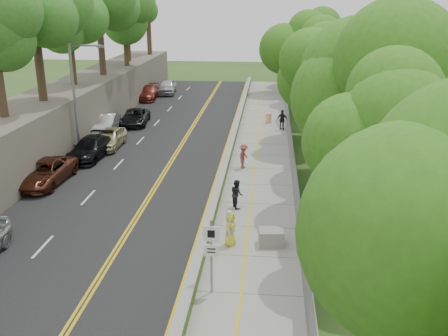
% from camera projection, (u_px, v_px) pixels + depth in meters
% --- Properties ---
extents(ground, '(140.00, 140.00, 0.00)m').
position_uv_depth(ground, '(196.00, 255.00, 22.50)').
color(ground, '#33511E').
rests_on(ground, ground).
extents(road, '(11.20, 66.00, 0.04)m').
position_uv_depth(road, '(154.00, 153.00, 37.08)').
color(road, black).
rests_on(road, ground).
extents(sidewalk, '(4.20, 66.00, 0.05)m').
position_uv_depth(sidewalk, '(261.00, 155.00, 36.38)').
color(sidewalk, gray).
rests_on(sidewalk, ground).
extents(jersey_barrier, '(0.42, 66.00, 0.60)m').
position_uv_depth(jersey_barrier, '(230.00, 151.00, 36.49)').
color(jersey_barrier, '#95F230').
rests_on(jersey_barrier, ground).
extents(rock_embankment, '(5.00, 66.00, 4.00)m').
position_uv_depth(rock_embankment, '(46.00, 124.00, 37.15)').
color(rock_embankment, '#595147').
rests_on(rock_embankment, ground).
extents(chainlink_fence, '(0.04, 66.00, 2.00)m').
position_uv_depth(chainlink_fence, '(290.00, 143.00, 35.88)').
color(chainlink_fence, slate).
rests_on(chainlink_fence, ground).
extents(trees_embankment, '(6.40, 66.00, 13.00)m').
position_uv_depth(trees_embankment, '(39.00, 4.00, 34.33)').
color(trees_embankment, '#3F852A').
rests_on(trees_embankment, rock_embankment).
extents(trees_fenceside, '(7.00, 66.00, 14.00)m').
position_uv_depth(trees_fenceside, '(329.00, 59.00, 33.71)').
color(trees_fenceside, '#3F831F').
rests_on(trees_fenceside, ground).
extents(streetlight, '(2.52, 0.22, 8.00)m').
position_uv_depth(streetlight, '(77.00, 92.00, 35.08)').
color(streetlight, gray).
rests_on(streetlight, ground).
extents(signpost, '(0.62, 0.09, 3.10)m').
position_uv_depth(signpost, '(211.00, 249.00, 18.93)').
color(signpost, gray).
rests_on(signpost, sidewalk).
extents(construction_barrel, '(0.53, 0.53, 0.88)m').
position_uv_depth(construction_barrel, '(269.00, 118.00, 45.55)').
color(construction_barrel, orange).
rests_on(construction_barrel, sidewalk).
extents(concrete_block, '(1.21, 0.96, 0.75)m').
position_uv_depth(concrete_block, '(271.00, 237.00, 23.18)').
color(concrete_block, gray).
rests_on(concrete_block, sidewalk).
extents(car_2, '(2.64, 5.36, 1.47)m').
position_uv_depth(car_2, '(45.00, 172.00, 30.68)').
color(car_2, '#58281B').
rests_on(car_2, road).
extents(car_3, '(2.37, 5.20, 1.48)m').
position_uv_depth(car_3, '(90.00, 148.00, 35.56)').
color(car_3, black).
rests_on(car_3, road).
extents(car_4, '(1.78, 4.40, 1.50)m').
position_uv_depth(car_4, '(110.00, 138.00, 38.02)').
color(car_4, '#C3B88B').
rests_on(car_4, road).
extents(car_5, '(2.23, 5.14, 1.64)m').
position_uv_depth(car_5, '(105.00, 125.00, 41.71)').
color(car_5, '#B1B2B8').
rests_on(car_5, road).
extents(car_6, '(2.70, 5.03, 1.34)m').
position_uv_depth(car_6, '(135.00, 117.00, 44.96)').
color(car_6, black).
rests_on(car_6, road).
extents(car_7, '(2.37, 5.26, 1.49)m').
position_uv_depth(car_7, '(148.00, 93.00, 55.92)').
color(car_7, maroon).
rests_on(car_7, road).
extents(car_8, '(2.43, 5.08, 1.67)m').
position_uv_depth(car_8, '(167.00, 86.00, 59.15)').
color(car_8, '#B6B5BA').
rests_on(car_8, road).
extents(painter_0, '(0.65, 0.88, 1.66)m').
position_uv_depth(painter_0, '(230.00, 229.00, 23.03)').
color(painter_0, yellow).
rests_on(painter_0, sidewalk).
extents(painter_1, '(0.53, 0.70, 1.75)m').
position_uv_depth(painter_1, '(230.00, 228.00, 23.01)').
color(painter_1, beige).
rests_on(painter_1, sidewalk).
extents(painter_2, '(0.86, 0.95, 1.60)m').
position_uv_depth(painter_2, '(237.00, 194.00, 27.14)').
color(painter_2, black).
rests_on(painter_2, sidewalk).
extents(painter_3, '(0.93, 1.22, 1.67)m').
position_uv_depth(painter_3, '(244.00, 156.00, 33.37)').
color(painter_3, brown).
rests_on(painter_3, sidewalk).
extents(person_far, '(1.10, 0.75, 1.74)m').
position_uv_depth(person_far, '(282.00, 120.00, 43.06)').
color(person_far, black).
rests_on(person_far, sidewalk).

